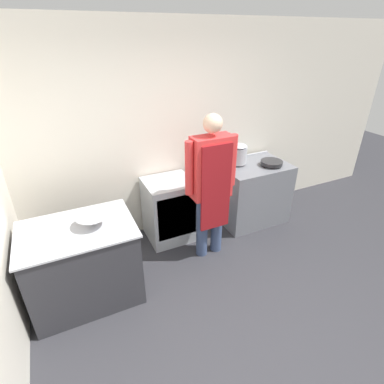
{
  "coord_description": "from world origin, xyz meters",
  "views": [
    {
      "loc": [
        -1.2,
        -1.46,
        2.51
      ],
      "look_at": [
        0.03,
        1.13,
        0.98
      ],
      "focal_mm": 28.0,
      "sensor_mm": 36.0,
      "label": 1
    }
  ],
  "objects_px": {
    "stock_pot": "(238,154)",
    "saute_pan": "(272,163)",
    "stove": "(252,192)",
    "person_cook": "(211,181)",
    "fridge_unit": "(170,210)",
    "mixing_bowl": "(93,221)"
  },
  "relations": [
    {
      "from": "stove",
      "to": "stock_pot",
      "type": "bearing_deg",
      "value": 150.22
    },
    {
      "from": "stove",
      "to": "person_cook",
      "type": "distance_m",
      "value": 1.19
    },
    {
      "from": "fridge_unit",
      "to": "person_cook",
      "type": "xyz_separation_m",
      "value": [
        0.32,
        -0.53,
        0.59
      ]
    },
    {
      "from": "mixing_bowl",
      "to": "fridge_unit",
      "type": "bearing_deg",
      "value": 31.83
    },
    {
      "from": "mixing_bowl",
      "to": "stock_pot",
      "type": "relative_size",
      "value": 1.13
    },
    {
      "from": "stove",
      "to": "saute_pan",
      "type": "distance_m",
      "value": 0.53
    },
    {
      "from": "stove",
      "to": "fridge_unit",
      "type": "height_order",
      "value": "stove"
    },
    {
      "from": "stock_pot",
      "to": "saute_pan",
      "type": "bearing_deg",
      "value": -30.97
    },
    {
      "from": "stove",
      "to": "person_cook",
      "type": "xyz_separation_m",
      "value": [
        -0.94,
        -0.44,
        0.58
      ]
    },
    {
      "from": "stove",
      "to": "saute_pan",
      "type": "xyz_separation_m",
      "value": [
        0.19,
        -0.12,
        0.48
      ]
    },
    {
      "from": "person_cook",
      "to": "stock_pot",
      "type": "height_order",
      "value": "person_cook"
    },
    {
      "from": "mixing_bowl",
      "to": "stock_pot",
      "type": "bearing_deg",
      "value": 17.87
    },
    {
      "from": "person_cook",
      "to": "stock_pot",
      "type": "xyz_separation_m",
      "value": [
        0.73,
        0.56,
        0.02
      ]
    },
    {
      "from": "fridge_unit",
      "to": "person_cook",
      "type": "relative_size",
      "value": 0.47
    },
    {
      "from": "stock_pot",
      "to": "fridge_unit",
      "type": "bearing_deg",
      "value": -178.23
    },
    {
      "from": "fridge_unit",
      "to": "stock_pot",
      "type": "distance_m",
      "value": 1.22
    },
    {
      "from": "person_cook",
      "to": "mixing_bowl",
      "type": "relative_size",
      "value": 5.84
    },
    {
      "from": "person_cook",
      "to": "mixing_bowl",
      "type": "height_order",
      "value": "person_cook"
    },
    {
      "from": "fridge_unit",
      "to": "saute_pan",
      "type": "height_order",
      "value": "saute_pan"
    },
    {
      "from": "stove",
      "to": "mixing_bowl",
      "type": "bearing_deg",
      "value": -166.57
    },
    {
      "from": "stock_pot",
      "to": "saute_pan",
      "type": "distance_m",
      "value": 0.48
    },
    {
      "from": "mixing_bowl",
      "to": "stock_pot",
      "type": "distance_m",
      "value": 2.18
    }
  ]
}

